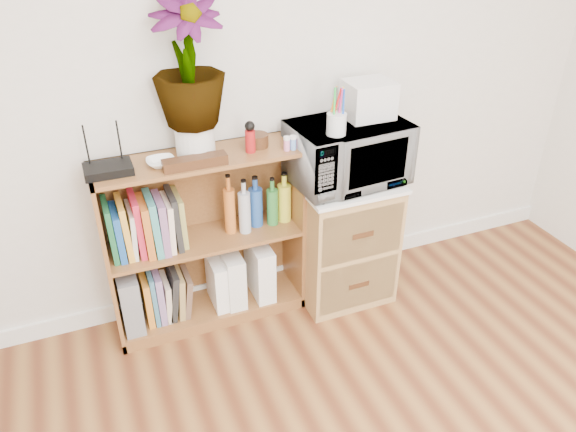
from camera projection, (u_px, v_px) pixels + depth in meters
skirting_board at (262, 277)px, 3.32m from camera, size 4.00×0.02×0.10m
bookshelf at (205, 241)px, 2.87m from camera, size 1.00×0.30×0.95m
wicker_unit at (342, 239)px, 3.12m from camera, size 0.50×0.45×0.70m
microwave at (348, 153)px, 2.84m from camera, size 0.60×0.43×0.32m
pen_cup at (336, 124)px, 2.61m from camera, size 0.09×0.09×0.10m
small_appliance at (368, 99)px, 2.78m from camera, size 0.23×0.19×0.19m
router at (108, 169)px, 2.47m from camera, size 0.21×0.14×0.04m
white_bowl at (161, 162)px, 2.54m from camera, size 0.13×0.13×0.03m
plant_pot at (195, 140)px, 2.61m from camera, size 0.18×0.18×0.15m
potted_plant at (188, 62)px, 2.42m from camera, size 0.32×0.32×0.57m
trinket_box at (195, 162)px, 2.53m from camera, size 0.29×0.07×0.05m
kokeshi_doll at (250, 141)px, 2.65m from camera, size 0.05×0.05×0.11m
wooden_bowl at (257, 140)px, 2.72m from camera, size 0.11×0.11×0.06m
paint_jars at (293, 143)px, 2.69m from camera, size 0.12×0.04×0.06m
file_box at (129, 298)px, 2.86m from camera, size 0.10×0.26×0.33m
magazine_holder_left at (219, 281)px, 3.02m from camera, size 0.09×0.22×0.28m
magazine_holder_mid at (231, 276)px, 3.04m from camera, size 0.10×0.25×0.31m
magazine_holder_right at (260, 269)px, 3.08m from camera, size 0.10×0.25×0.32m
cookbooks at (146, 225)px, 2.70m from camera, size 0.36×0.20×0.30m
liquor_bottles at (258, 203)px, 2.88m from camera, size 0.37×0.07×0.32m
lower_books at (165, 294)px, 2.94m from camera, size 0.25×0.19×0.30m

